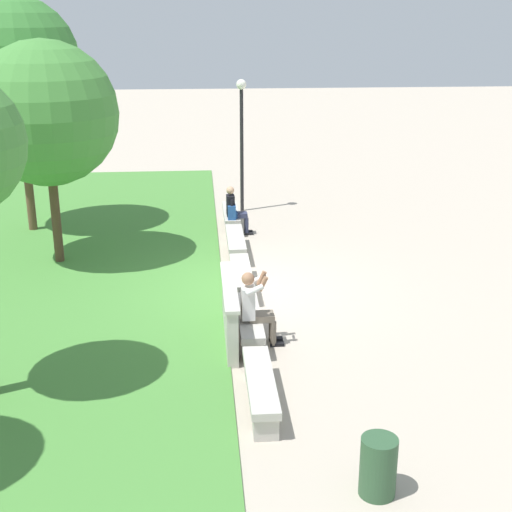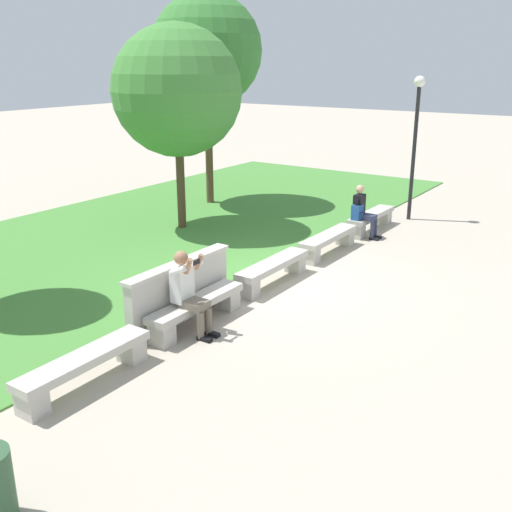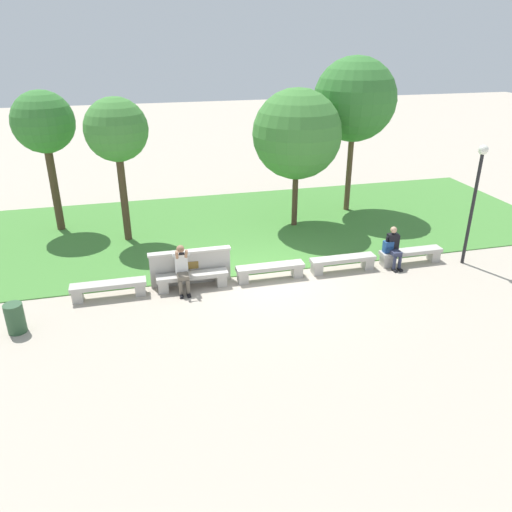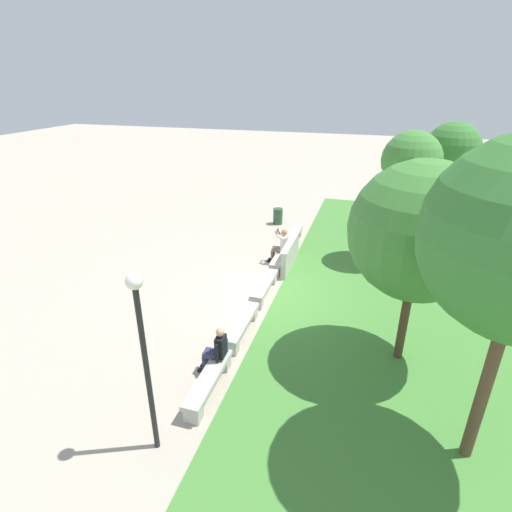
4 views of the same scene
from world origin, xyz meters
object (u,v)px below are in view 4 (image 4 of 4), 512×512
object	(u,v)px
bench_far	(242,325)
person_distant	(217,349)
bench_near	(281,258)
person_photographer	(281,244)
bench_end	(209,381)
trash_bin	(278,216)
lamp_post	(143,341)
bench_mid	(264,286)
tree_right_background	(411,162)
tree_behind_wall	(452,151)
tree_far_back	(420,232)
bench_main	(294,236)
backpack	(222,348)

from	to	relation	value
bench_far	person_distant	size ratio (longest dim) A/B	1.59
bench_near	person_photographer	bearing A→B (deg)	-164.18
bench_far	bench_end	size ratio (longest dim) A/B	1.00
bench_end	person_distant	bearing A→B (deg)	-174.28
trash_bin	lamp_post	world-z (taller)	lamp_post
bench_mid	tree_right_background	world-z (taller)	tree_right_background
person_distant	tree_behind_wall	bearing A→B (deg)	150.55
bench_end	person_photographer	xyz separation A→B (m)	(-7.08, -0.08, 0.43)
bench_far	tree_behind_wall	xyz separation A→B (m)	(-8.59, 5.69, 3.49)
bench_far	tree_far_back	world-z (taller)	tree_far_back
person_photographer	tree_far_back	distance (m)	6.71
tree_behind_wall	tree_right_background	distance (m)	2.84
bench_main	bench_end	world-z (taller)	same
person_distant	tree_far_back	xyz separation A→B (m)	(-1.82, 4.11, 2.69)
person_photographer	trash_bin	world-z (taller)	person_photographer
bench_near	bench_far	distance (m)	4.53
tree_right_background	person_photographer	bearing A→B (deg)	-71.19
person_photographer	trash_bin	size ratio (longest dim) A/B	1.76
person_photographer	lamp_post	world-z (taller)	lamp_post
bench_end	bench_mid	bearing A→B (deg)	180.00
bench_end	tree_far_back	size ratio (longest dim) A/B	0.41
tree_behind_wall	trash_bin	bearing A→B (deg)	-92.83
tree_right_background	trash_bin	xyz separation A→B (m)	(-2.70, -5.31, -3.35)
tree_behind_wall	trash_bin	xyz separation A→B (m)	(-0.34, -6.90, -3.42)
bench_main	bench_end	bearing A→B (deg)	0.00
bench_main	tree_behind_wall	bearing A→B (deg)	107.46
bench_mid	backpack	distance (m)	3.75
bench_near	person_distant	xyz separation A→B (m)	(6.14, -0.07, 0.37)
trash_bin	lamp_post	distance (m)	12.99
tree_behind_wall	backpack	bearing A→B (deg)	-29.45
person_photographer	tree_right_background	xyz separation A→B (m)	(-1.42, 4.18, 2.99)
tree_right_background	lamp_post	size ratio (longest dim) A/B	1.30
bench_end	bench_far	bearing A→B (deg)	180.00
bench_far	trash_bin	world-z (taller)	trash_bin
bench_far	lamp_post	xyz separation A→B (m)	(3.87, -0.39, 2.13)
person_photographer	tree_behind_wall	bearing A→B (deg)	123.26
bench_end	tree_behind_wall	world-z (taller)	tree_behind_wall
bench_far	tree_right_background	xyz separation A→B (m)	(-6.23, 4.10, 3.43)
bench_near	tree_behind_wall	xyz separation A→B (m)	(-4.06, 5.69, 3.49)
lamp_post	person_photographer	bearing A→B (deg)	177.93
bench_mid	person_distant	xyz separation A→B (m)	(3.87, -0.07, 0.37)
backpack	tree_behind_wall	world-z (taller)	tree_behind_wall
person_distant	tree_right_background	distance (m)	9.39
bench_main	bench_mid	size ratio (longest dim) A/B	1.00
bench_main	trash_bin	world-z (taller)	trash_bin
bench_main	person_photographer	world-z (taller)	person_photographer
tree_right_background	tree_far_back	xyz separation A→B (m)	(6.02, -0.06, -0.37)
tree_right_background	tree_far_back	world-z (taller)	tree_far_back
bench_main	bench_near	world-z (taller)	same
bench_end	bench_main	bearing A→B (deg)	180.00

